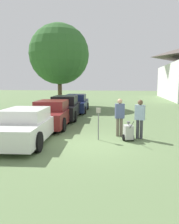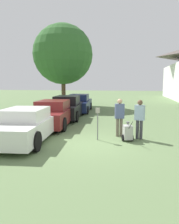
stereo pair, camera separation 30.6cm
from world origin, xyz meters
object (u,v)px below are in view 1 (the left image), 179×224
object	(u,v)px
parked_car_maroon	(53,114)
person_worker	(120,115)
parked_car_navy	(76,104)
parked_car_white	(27,126)
equipment_cart	(128,132)
person_supervisor	(140,117)
parking_meter	(98,118)
parked_car_black	(66,108)

from	to	relation	value
parked_car_maroon	person_worker	world-z (taller)	person_worker
parked_car_navy	parked_car_maroon	bearing A→B (deg)	-95.37
parked_car_white	equipment_cart	distance (m)	4.37
parked_car_maroon	person_supervisor	bearing A→B (deg)	-30.23
parking_meter	equipment_cart	world-z (taller)	parking_meter
parked_car_white	parked_car_maroon	world-z (taller)	parked_car_maroon
person_supervisor	parked_car_black	bearing A→B (deg)	-25.91
parked_car_black	parking_meter	bearing A→B (deg)	-67.14
parked_car_white	person_supervisor	bearing A→B (deg)	8.50
parked_car_navy	parked_car_white	bearing A→B (deg)	-95.37
parked_car_black	equipment_cart	xyz separation A→B (m)	(4.30, -5.52, -0.34)
parked_car_white	parked_car_navy	size ratio (longest dim) A/B	0.96
parked_car_navy	person_supervisor	size ratio (longest dim) A/B	2.93
parked_car_maroon	parked_car_navy	world-z (taller)	parked_car_navy
parked_car_maroon	parking_meter	xyz separation A→B (m)	(3.00, -2.74, 0.29)
parked_car_black	parked_car_navy	distance (m)	3.55
person_supervisor	parked_car_maroon	bearing A→B (deg)	-4.24
parked_car_black	parking_meter	size ratio (longest dim) A/B	3.64
person_worker	equipment_cart	size ratio (longest dim) A/B	1.77
person_worker	person_supervisor	distance (m)	0.95
parked_car_white	person_supervisor	size ratio (longest dim) A/B	2.81
parked_car_navy	person_worker	world-z (taller)	person_worker
parked_car_maroon	parked_car_navy	distance (m)	6.39
parked_car_white	equipment_cart	xyz separation A→B (m)	(4.30, 0.73, -0.29)
parked_car_navy	equipment_cart	distance (m)	10.04
parked_car_maroon	equipment_cart	size ratio (longest dim) A/B	5.06
parked_car_navy	equipment_cart	size ratio (longest dim) A/B	5.15
parked_car_black	person_supervisor	world-z (taller)	person_supervisor
parked_car_maroon	equipment_cart	distance (m)	5.08
parking_meter	parked_car_white	bearing A→B (deg)	-167.43
parked_car_navy	person_supervisor	world-z (taller)	person_supervisor
parked_car_white	person_supervisor	world-z (taller)	person_supervisor
parked_car_white	parked_car_navy	bearing A→B (deg)	84.63
parking_meter	parked_car_maroon	bearing A→B (deg)	137.54
parked_car_black	person_worker	xyz separation A→B (m)	(3.90, -4.76, 0.28)
parked_car_black	person_supervisor	size ratio (longest dim) A/B	2.94
parked_car_maroon	person_worker	xyz separation A→B (m)	(3.90, -1.93, 0.31)
equipment_cart	parked_car_white	bearing A→B (deg)	174.89
parked_car_black	parked_car_navy	size ratio (longest dim) A/B	1.00
parking_meter	person_supervisor	bearing A→B (deg)	16.01
parked_car_black	person_worker	distance (m)	6.16
parking_meter	parked_car_black	bearing A→B (deg)	118.23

